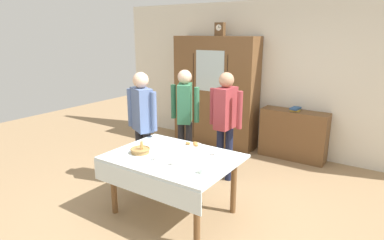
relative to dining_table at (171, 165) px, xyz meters
name	(u,v)px	position (x,y,z in m)	size (l,w,h in m)	color
ground_plane	(183,205)	(0.00, 0.23, -0.64)	(12.00, 12.00, 0.00)	#997A56
back_wall	(266,78)	(0.00, 2.88, 0.71)	(6.40, 0.10, 2.70)	silver
dining_table	(171,165)	(0.00, 0.00, 0.00)	(1.49, 1.10, 0.74)	brown
wall_cabinet	(215,92)	(-0.90, 2.59, 0.40)	(1.66, 0.46, 2.09)	brown
mantel_clock	(220,29)	(-0.83, 2.59, 1.56)	(0.18, 0.11, 0.24)	brown
bookshelf_low	(293,135)	(0.64, 2.64, -0.21)	(1.13, 0.35, 0.86)	brown
book_stack	(295,109)	(0.64, 2.64, 0.25)	(0.17, 0.22, 0.06)	#B29333
tea_cup_far_left	(157,158)	(-0.07, -0.17, 0.13)	(0.13, 0.13, 0.06)	white
tea_cup_mid_left	(203,171)	(0.55, -0.19, 0.13)	(0.13, 0.13, 0.06)	silver
tea_cup_mid_right	(175,163)	(0.18, -0.18, 0.13)	(0.13, 0.13, 0.06)	white
tea_cup_back_edge	(216,153)	(0.41, 0.34, 0.13)	(0.13, 0.13, 0.06)	white
bread_basket	(140,150)	(-0.39, -0.10, 0.14)	(0.24, 0.24, 0.16)	#9E7542
pastry_plate	(192,145)	(0.00, 0.44, 0.11)	(0.28, 0.28, 0.05)	white
spoon_center	(123,152)	(-0.57, -0.22, 0.10)	(0.12, 0.02, 0.01)	silver
spoon_back_edge	(164,144)	(-0.34, 0.29, 0.10)	(0.12, 0.02, 0.01)	silver
spoon_near_right	(197,162)	(0.35, 0.02, 0.10)	(0.12, 0.02, 0.01)	silver
person_beside_shelf	(142,118)	(-0.86, 0.46, 0.35)	(0.52, 0.34, 1.63)	#232328
person_by_cabinet	(225,116)	(0.05, 1.23, 0.34)	(0.52, 0.37, 1.61)	#191E38
person_near_right_end	(185,111)	(-0.65, 1.20, 0.33)	(0.52, 0.41, 1.61)	#232328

